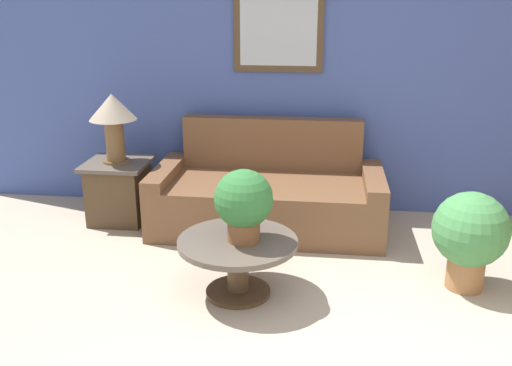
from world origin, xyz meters
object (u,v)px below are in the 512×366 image
object	(u,v)px
side_table	(119,191)
potted_plant_floor	(470,234)
coffee_table	(238,255)
potted_plant_on_table	(244,202)
table_lamp	(113,115)
couch_main	(268,196)

from	to	relation	value
side_table	potted_plant_floor	xyz separation A→B (m)	(2.96, -0.97, 0.13)
coffee_table	side_table	xyz separation A→B (m)	(-1.33, 1.26, -0.01)
potted_plant_on_table	table_lamp	bearing A→B (deg)	137.31
potted_plant_floor	table_lamp	bearing A→B (deg)	161.94
coffee_table	potted_plant_floor	bearing A→B (deg)	10.15
coffee_table	side_table	bearing A→B (deg)	136.51
side_table	potted_plant_floor	distance (m)	3.12
couch_main	potted_plant_floor	xyz separation A→B (m)	(1.55, -0.99, 0.13)
table_lamp	potted_plant_on_table	bearing A→B (deg)	-42.69
coffee_table	potted_plant_on_table	world-z (taller)	potted_plant_on_table
table_lamp	potted_plant_on_table	world-z (taller)	table_lamp
potted_plant_on_table	potted_plant_floor	distance (m)	1.64
table_lamp	potted_plant_floor	world-z (taller)	table_lamp
coffee_table	side_table	distance (m)	1.83
couch_main	potted_plant_floor	distance (m)	1.85
couch_main	potted_plant_on_table	world-z (taller)	couch_main
couch_main	potted_plant_on_table	distance (m)	1.36
coffee_table	side_table	size ratio (longest dim) A/B	1.46
couch_main	table_lamp	size ratio (longest dim) A/B	3.26
table_lamp	potted_plant_floor	size ratio (longest dim) A/B	0.86
side_table	potted_plant_floor	bearing A→B (deg)	-18.06
side_table	potted_plant_floor	size ratio (longest dim) A/B	0.79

